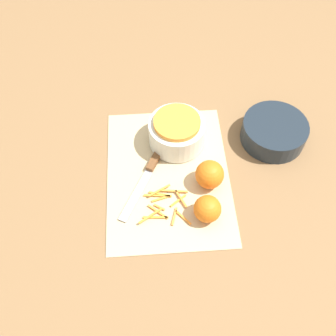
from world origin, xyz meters
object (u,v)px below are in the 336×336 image
(bowl_speckled, at_px, (177,131))
(knife, at_px, (152,164))
(orange_left, at_px, (207,209))
(orange_right, at_px, (210,174))
(bowl_dark, at_px, (274,132))

(bowl_speckled, bearing_deg, knife, -42.10)
(orange_left, distance_m, orange_right, 0.10)
(knife, xyz_separation_m, orange_left, (0.17, 0.13, 0.03))
(orange_left, xyz_separation_m, orange_right, (-0.10, 0.02, 0.00))
(orange_left, bearing_deg, knife, -141.44)
(bowl_speckled, xyz_separation_m, orange_left, (0.25, 0.06, -0.01))
(bowl_dark, distance_m, orange_right, 0.25)
(bowl_dark, relative_size, orange_right, 2.42)
(orange_left, bearing_deg, bowl_dark, 137.04)
(bowl_dark, distance_m, knife, 0.37)
(bowl_dark, bearing_deg, orange_left, -42.96)
(orange_left, height_order, orange_right, orange_right)
(knife, xyz_separation_m, orange_right, (0.07, 0.15, 0.03))
(bowl_speckled, height_order, knife, bowl_speckled)
(knife, height_order, orange_left, orange_left)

